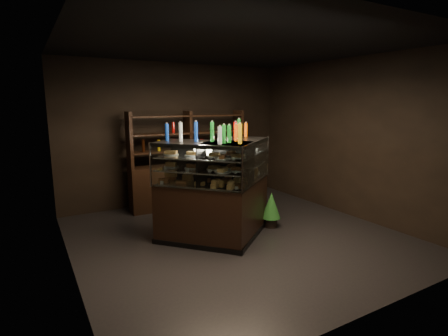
{
  "coord_description": "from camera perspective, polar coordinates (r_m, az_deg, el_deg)",
  "views": [
    {
      "loc": [
        -2.91,
        -4.6,
        2.17
      ],
      "look_at": [
        -0.34,
        -0.16,
        1.2
      ],
      "focal_mm": 28.0,
      "sensor_mm": 36.0,
      "label": 1
    }
  ],
  "objects": [
    {
      "name": "potted_conifer",
      "position": [
        6.21,
        7.72,
        -5.95
      ],
      "size": [
        0.33,
        0.33,
        0.71
      ],
      "rotation": [
        0.0,
        0.0,
        0.19
      ],
      "color": "black",
      "rests_on": "ground"
    },
    {
      "name": "display_case",
      "position": [
        5.61,
        -0.71,
        -6.36
      ],
      "size": [
        2.11,
        1.57,
        1.59
      ],
      "rotation": [
        0.0,
        0.0,
        -0.08
      ],
      "color": "black",
      "rests_on": "ground"
    },
    {
      "name": "food_display",
      "position": [
        5.45,
        -0.71,
        0.48
      ],
      "size": [
        1.65,
        1.08,
        0.48
      ],
      "color": "#AF753F",
      "rests_on": "display_case"
    },
    {
      "name": "back_shelving",
      "position": [
        7.45,
        -5.78,
        -1.53
      ],
      "size": [
        2.5,
        0.49,
        2.0
      ],
      "rotation": [
        0.0,
        0.0,
        -0.03
      ],
      "color": "black",
      "rests_on": "ground"
    },
    {
      "name": "room_shell",
      "position": [
        5.45,
        2.34,
        8.24
      ],
      "size": [
        5.02,
        5.02,
        3.01
      ],
      "color": "black",
      "rests_on": "ground"
    },
    {
      "name": "ground",
      "position": [
        5.86,
        2.2,
        -11.09
      ],
      "size": [
        5.0,
        5.0,
        0.0
      ],
      "primitive_type": "plane",
      "color": "black",
      "rests_on": "ground"
    },
    {
      "name": "bottles_top",
      "position": [
        5.39,
        -0.75,
        5.9
      ],
      "size": [
        1.47,
        0.94,
        0.3
      ],
      "color": "yellow",
      "rests_on": "display_case"
    }
  ]
}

